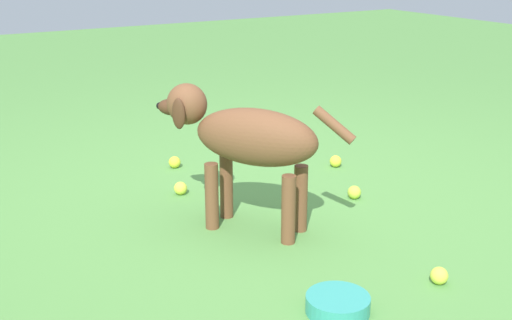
{
  "coord_description": "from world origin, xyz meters",
  "views": [
    {
      "loc": [
        2.49,
        -1.59,
        1.2
      ],
      "look_at": [
        0.21,
        -0.22,
        0.32
      ],
      "focal_mm": 46.52,
      "sensor_mm": 36.0,
      "label": 1
    }
  ],
  "objects_px": {
    "water_bowl": "(338,304)",
    "dog": "(244,138)",
    "tennis_ball_2": "(181,188)",
    "tennis_ball_4": "(175,162)",
    "tennis_ball_3": "(439,276)",
    "tennis_ball_0": "(336,161)",
    "tennis_ball_1": "(354,192)"
  },
  "relations": [
    {
      "from": "dog",
      "to": "water_bowl",
      "type": "distance_m",
      "value": 0.87
    },
    {
      "from": "dog",
      "to": "tennis_ball_3",
      "type": "xyz_separation_m",
      "value": [
        0.81,
        0.36,
        -0.38
      ]
    },
    {
      "from": "tennis_ball_0",
      "to": "tennis_ball_3",
      "type": "bearing_deg",
      "value": -21.2
    },
    {
      "from": "dog",
      "to": "tennis_ball_0",
      "type": "relative_size",
      "value": 11.88
    },
    {
      "from": "tennis_ball_0",
      "to": "tennis_ball_1",
      "type": "distance_m",
      "value": 0.48
    },
    {
      "from": "tennis_ball_1",
      "to": "tennis_ball_4",
      "type": "height_order",
      "value": "same"
    },
    {
      "from": "tennis_ball_0",
      "to": "tennis_ball_2",
      "type": "height_order",
      "value": "same"
    },
    {
      "from": "tennis_ball_3",
      "to": "tennis_ball_4",
      "type": "distance_m",
      "value": 1.73
    },
    {
      "from": "dog",
      "to": "tennis_ball_4",
      "type": "xyz_separation_m",
      "value": [
        -0.9,
        0.07,
        -0.38
      ]
    },
    {
      "from": "water_bowl",
      "to": "tennis_ball_3",
      "type": "bearing_deg",
      "value": 85.41
    },
    {
      "from": "tennis_ball_3",
      "to": "tennis_ball_4",
      "type": "height_order",
      "value": "same"
    },
    {
      "from": "dog",
      "to": "water_bowl",
      "type": "height_order",
      "value": "dog"
    },
    {
      "from": "tennis_ball_0",
      "to": "tennis_ball_3",
      "type": "height_order",
      "value": "same"
    },
    {
      "from": "water_bowl",
      "to": "dog",
      "type": "bearing_deg",
      "value": 173.79
    },
    {
      "from": "tennis_ball_1",
      "to": "tennis_ball_3",
      "type": "xyz_separation_m",
      "value": [
        0.83,
        -0.27,
        0.0
      ]
    },
    {
      "from": "tennis_ball_0",
      "to": "tennis_ball_3",
      "type": "xyz_separation_m",
      "value": [
        1.26,
        -0.49,
        0.0
      ]
    },
    {
      "from": "tennis_ball_2",
      "to": "tennis_ball_4",
      "type": "bearing_deg",
      "value": 159.7
    },
    {
      "from": "dog",
      "to": "tennis_ball_2",
      "type": "height_order",
      "value": "dog"
    },
    {
      "from": "tennis_ball_2",
      "to": "tennis_ball_3",
      "type": "xyz_separation_m",
      "value": [
        1.32,
        0.43,
        0.0
      ]
    },
    {
      "from": "tennis_ball_0",
      "to": "tennis_ball_4",
      "type": "height_order",
      "value": "same"
    },
    {
      "from": "tennis_ball_3",
      "to": "tennis_ball_4",
      "type": "bearing_deg",
      "value": -170.37
    },
    {
      "from": "tennis_ball_1",
      "to": "tennis_ball_0",
      "type": "bearing_deg",
      "value": 153.39
    },
    {
      "from": "tennis_ball_1",
      "to": "tennis_ball_4",
      "type": "distance_m",
      "value": 1.04
    },
    {
      "from": "tennis_ball_0",
      "to": "tennis_ball_2",
      "type": "relative_size",
      "value": 1.0
    },
    {
      "from": "tennis_ball_3",
      "to": "tennis_ball_2",
      "type": "bearing_deg",
      "value": -161.77
    },
    {
      "from": "tennis_ball_2",
      "to": "tennis_ball_3",
      "type": "relative_size",
      "value": 1.0
    },
    {
      "from": "dog",
      "to": "tennis_ball_0",
      "type": "height_order",
      "value": "dog"
    },
    {
      "from": "tennis_ball_0",
      "to": "water_bowl",
      "type": "bearing_deg",
      "value": -37.19
    },
    {
      "from": "water_bowl",
      "to": "tennis_ball_1",
      "type": "bearing_deg",
      "value": 138.05
    },
    {
      "from": "tennis_ball_4",
      "to": "tennis_ball_1",
      "type": "bearing_deg",
      "value": 32.61
    },
    {
      "from": "tennis_ball_1",
      "to": "tennis_ball_2",
      "type": "height_order",
      "value": "same"
    },
    {
      "from": "tennis_ball_0",
      "to": "tennis_ball_3",
      "type": "relative_size",
      "value": 1.0
    }
  ]
}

